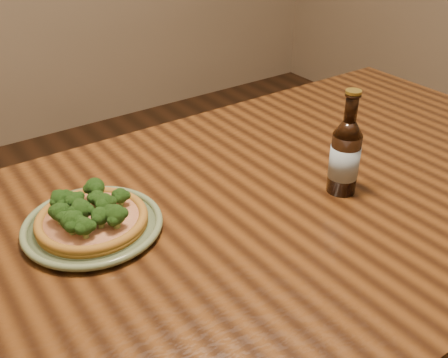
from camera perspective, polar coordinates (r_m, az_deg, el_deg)
table at (r=1.14m, az=4.94°, el=-6.11°), size 1.60×0.90×0.75m
plate at (r=1.02m, az=-14.09°, el=-4.93°), size 0.26×0.26×0.02m
pizza at (r=1.00m, az=-14.28°, el=-3.99°), size 0.21×0.21×0.06m
beer_bottle at (r=1.09m, az=13.03°, el=2.48°), size 0.06×0.06×0.22m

